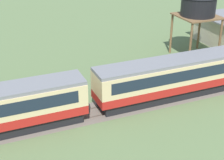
{
  "coord_description": "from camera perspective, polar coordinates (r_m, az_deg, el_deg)",
  "views": [
    {
      "loc": [
        -29.7,
        -24.68,
        16.16
      ],
      "look_at": [
        -19.35,
        0.05,
        3.26
      ],
      "focal_mm": 55.0,
      "sensor_mm": 36.0,
      "label": 1
    }
  ],
  "objects": [
    {
      "name": "passenger_train",
      "position": [
        30.23,
        -3.27,
        -1.9
      ],
      "size": [
        88.74,
        2.94,
        3.91
      ],
      "color": "#AD1E19",
      "rests_on": "ground_plane"
    },
    {
      "name": "railway_track",
      "position": [
        32.61,
        3.34,
        -4.03
      ],
      "size": [
        155.21,
        3.6,
        0.04
      ],
      "color": "#665B51",
      "rests_on": "ground_plane"
    },
    {
      "name": "water_tower",
      "position": [
        43.15,
        14.17,
        11.87
      ],
      "size": [
        4.76,
        4.76,
        7.96
      ],
      "color": "brown",
      "rests_on": "ground_plane"
    }
  ]
}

